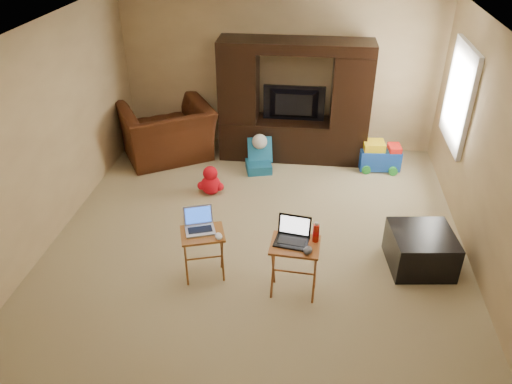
# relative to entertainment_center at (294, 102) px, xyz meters

# --- Properties ---
(floor) EXTENTS (5.50, 5.50, 0.00)m
(floor) POSITION_rel_entertainment_center_xyz_m (-0.27, -2.31, -0.93)
(floor) COLOR tan
(floor) RESTS_ON ground
(ceiling) EXTENTS (5.50, 5.50, 0.00)m
(ceiling) POSITION_rel_entertainment_center_xyz_m (-0.27, -2.31, 1.57)
(ceiling) COLOR silver
(ceiling) RESTS_ON ground
(wall_back) EXTENTS (5.00, 0.00, 5.00)m
(wall_back) POSITION_rel_entertainment_center_xyz_m (-0.27, 0.44, 0.32)
(wall_back) COLOR tan
(wall_back) RESTS_ON ground
(wall_front) EXTENTS (5.00, 0.00, 5.00)m
(wall_front) POSITION_rel_entertainment_center_xyz_m (-0.27, -5.06, 0.32)
(wall_front) COLOR tan
(wall_front) RESTS_ON ground
(wall_left) EXTENTS (0.00, 5.50, 5.50)m
(wall_left) POSITION_rel_entertainment_center_xyz_m (-2.77, -2.31, 0.32)
(wall_left) COLOR tan
(wall_left) RESTS_ON ground
(wall_right) EXTENTS (0.00, 5.50, 5.50)m
(wall_right) POSITION_rel_entertainment_center_xyz_m (2.23, -2.31, 0.32)
(wall_right) COLOR tan
(wall_right) RESTS_ON ground
(window_pane) EXTENTS (0.00, 1.20, 1.20)m
(window_pane) POSITION_rel_entertainment_center_xyz_m (2.21, -0.76, 0.47)
(window_pane) COLOR white
(window_pane) RESTS_ON ground
(window_frame) EXTENTS (0.06, 1.14, 1.34)m
(window_frame) POSITION_rel_entertainment_center_xyz_m (2.19, -0.76, 0.47)
(window_frame) COLOR white
(window_frame) RESTS_ON ground
(entertainment_center) EXTENTS (2.29, 0.60, 1.87)m
(entertainment_center) POSITION_rel_entertainment_center_xyz_m (0.00, 0.00, 0.00)
(entertainment_center) COLOR black
(entertainment_center) RESTS_ON floor
(television) EXTENTS (0.95, 0.13, 0.55)m
(television) POSITION_rel_entertainment_center_xyz_m (0.00, -0.04, -0.04)
(television) COLOR black
(television) RESTS_ON entertainment_center
(recliner) EXTENTS (1.75, 1.69, 0.87)m
(recliner) POSITION_rel_entertainment_center_xyz_m (-1.97, -0.27, -0.50)
(recliner) COLOR #4A230F
(recliner) RESTS_ON floor
(child_rocker) EXTENTS (0.47, 0.51, 0.50)m
(child_rocker) POSITION_rel_entertainment_center_xyz_m (-0.47, -0.56, -0.69)
(child_rocker) COLOR #185D86
(child_rocker) RESTS_ON floor
(plush_toy) EXTENTS (0.39, 0.33, 0.43)m
(plush_toy) POSITION_rel_entertainment_center_xyz_m (-1.07, -1.31, -0.72)
(plush_toy) COLOR red
(plush_toy) RESTS_ON floor
(push_toy) EXTENTS (0.66, 0.50, 0.47)m
(push_toy) POSITION_rel_entertainment_center_xyz_m (1.36, -0.27, -0.70)
(push_toy) COLOR blue
(push_toy) RESTS_ON floor
(ottoman) EXTENTS (0.77, 0.77, 0.44)m
(ottoman) POSITION_rel_entertainment_center_xyz_m (1.62, -2.57, -0.71)
(ottoman) COLOR black
(ottoman) RESTS_ON floor
(tray_table_left) EXTENTS (0.55, 0.49, 0.59)m
(tray_table_left) POSITION_rel_entertainment_center_xyz_m (-0.78, -3.07, -0.64)
(tray_table_left) COLOR #9C6125
(tray_table_left) RESTS_ON floor
(tray_table_right) EXTENTS (0.52, 0.43, 0.65)m
(tray_table_right) POSITION_rel_entertainment_center_xyz_m (0.22, -3.21, -0.61)
(tray_table_right) COLOR #A35527
(tray_table_right) RESTS_ON floor
(laptop_left) EXTENTS (0.38, 0.35, 0.24)m
(laptop_left) POSITION_rel_entertainment_center_xyz_m (-0.81, -3.04, -0.22)
(laptop_left) COLOR #A9AAAE
(laptop_left) RESTS_ON tray_table_left
(laptop_right) EXTENTS (0.38, 0.33, 0.24)m
(laptop_right) POSITION_rel_entertainment_center_xyz_m (0.18, -3.19, -0.17)
(laptop_right) COLOR black
(laptop_right) RESTS_ON tray_table_right
(mouse_left) EXTENTS (0.11, 0.14, 0.05)m
(mouse_left) POSITION_rel_entertainment_center_xyz_m (-0.59, -3.14, -0.32)
(mouse_left) COLOR white
(mouse_left) RESTS_ON tray_table_left
(mouse_right) EXTENTS (0.11, 0.15, 0.05)m
(mouse_right) POSITION_rel_entertainment_center_xyz_m (0.35, -3.33, -0.26)
(mouse_right) COLOR #3C3C41
(mouse_right) RESTS_ON tray_table_right
(water_bottle) EXTENTS (0.06, 0.06, 0.20)m
(water_bottle) POSITION_rel_entertainment_center_xyz_m (0.42, -3.13, -0.19)
(water_bottle) COLOR #B5180B
(water_bottle) RESTS_ON tray_table_right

